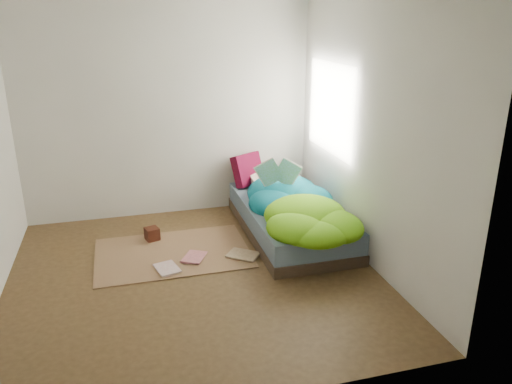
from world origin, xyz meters
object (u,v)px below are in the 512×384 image
floor_book_b (185,256)px  pillow_magenta (248,170)px  bed (290,219)px  wooden_box (152,234)px  open_book (278,164)px  floor_book_a (157,271)px

floor_book_b → pillow_magenta: bearing=79.0°
bed → wooden_box: 1.57m
wooden_box → open_book: bearing=-4.3°
bed → floor_book_b: 1.31m
wooden_box → floor_book_b: (0.29, -0.53, -0.06)m
open_book → wooden_box: bearing=-168.7°
pillow_magenta → wooden_box: bearing=176.3°
open_book → floor_book_b: size_ratio=1.55×
bed → open_book: 0.66m
bed → open_book: open_book is taller
pillow_magenta → bed: bearing=-101.9°
floor_book_a → pillow_magenta: bearing=33.0°
open_book → floor_book_a: (-1.45, -0.67, -0.79)m
bed → floor_book_a: (-1.57, -0.56, -0.15)m
pillow_magenta → wooden_box: pillow_magenta is taller
floor_book_a → floor_book_b: 0.39m
pillow_magenta → floor_book_b: (-0.98, -1.17, -0.52)m
floor_book_a → floor_book_b: floor_book_b is taller
open_book → wooden_box: 1.62m
wooden_box → floor_book_b: size_ratio=0.51×
bed → wooden_box: (-1.55, 0.21, -0.09)m
pillow_magenta → open_book: open_book is taller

